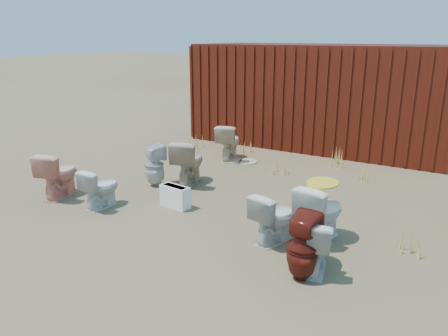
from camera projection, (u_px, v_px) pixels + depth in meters
The scene contains 21 objects.
ground at pixel (204, 212), 6.72m from camera, with size 100.00×100.00×0.00m, color brown.
shipping_container at pixel (321, 95), 10.63m from camera, with size 6.00×2.40×2.40m, color #45140B.
toilet_front_a at pixel (100, 188), 6.81m from camera, with size 0.36×0.63×0.64m, color silver.
toilet_front_pink at pixel (59, 174), 7.25m from camera, with size 0.44×0.77×0.78m, color #F49F8C.
toilet_front_c at pixel (274, 217), 5.65m from camera, with size 0.38×0.67×0.69m, color silver.
toilet_front_maroon at pixel (303, 247), 4.76m from camera, with size 0.35×0.36×0.78m, color #5E1810.
toilet_front_e at pixel (316, 244), 4.96m from camera, with size 0.37×0.64×0.66m, color silver.
toilet_back_a at pixel (154, 165), 7.78m from camera, with size 0.35×0.35×0.77m, color silver.
toilet_back_beige_left at pixel (188, 162), 7.88m from camera, with size 0.46×0.81×0.83m, color #C1AB8D.
toilet_back_beige_right at pixel (229, 142), 9.46m from camera, with size 0.44×0.77×0.78m, color beige.
toilet_back_yellowlid at pixel (321, 212), 5.70m from camera, with size 0.44×0.77×0.78m, color white.
yellow_lid at pixel (323, 183), 5.58m from camera, with size 0.40×0.50×0.03m, color yellow.
loose_tank at pixel (175, 197), 6.86m from camera, with size 0.50×0.20×0.35m, color white.
loose_lid_near at pixel (248, 162), 9.34m from camera, with size 0.38×0.49×0.02m, color #C3B48D.
loose_lid_far at pixel (233, 160), 9.44m from camera, with size 0.36×0.47×0.02m, color #C3AA8D.
weed_clump_a at pixel (199, 142), 10.43m from camera, with size 0.36×0.36×0.34m, color tan.
weed_clump_b at pixel (281, 168), 8.50m from camera, with size 0.32×0.32×0.27m, color tan.
weed_clump_c at pixel (370, 172), 8.16m from camera, with size 0.36×0.36×0.30m, color tan.
weed_clump_d at pixel (248, 147), 10.07m from camera, with size 0.30×0.30×0.26m, color tan.
weed_clump_e at pixel (341, 158), 9.00m from camera, with size 0.34×0.34×0.34m, color tan.
weed_clump_f at pixel (407, 244), 5.40m from camera, with size 0.28×0.28×0.27m, color tan.
Camera 1 is at (3.47, -5.18, 2.61)m, focal length 35.00 mm.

